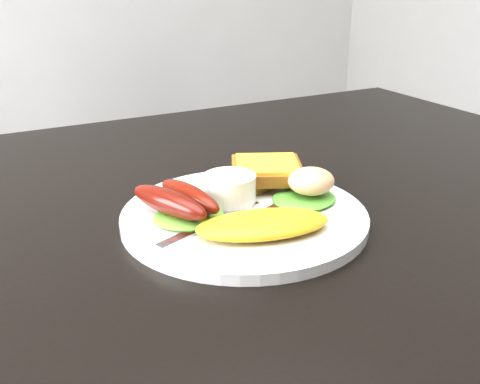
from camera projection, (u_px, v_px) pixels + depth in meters
name	position (u px, v px, depth m)	size (l,w,h in m)	color
dining_table	(222.00, 205.00, 0.72)	(1.20, 0.80, 0.04)	black
person	(200.00, 85.00, 1.36)	(0.53, 0.36, 1.49)	navy
plate	(244.00, 217.00, 0.62)	(0.27, 0.27, 0.01)	white
lettuce_left	(189.00, 216.00, 0.60)	(0.08, 0.07, 0.01)	#3C852B
lettuce_right	(304.00, 198.00, 0.64)	(0.08, 0.07, 0.01)	#3A871E
omelette	(263.00, 224.00, 0.57)	(0.14, 0.07, 0.02)	orange
sausage_a	(169.00, 202.00, 0.59)	(0.03, 0.11, 0.03)	#5B120F
sausage_b	(189.00, 196.00, 0.61)	(0.03, 0.10, 0.03)	#61100B
ramekin	(230.00, 190.00, 0.63)	(0.06, 0.06, 0.03)	white
toast_a	(240.00, 184.00, 0.68)	(0.06, 0.06, 0.01)	brown
toast_b	(267.00, 170.00, 0.69)	(0.08, 0.08, 0.01)	#924D16
potato_salad	(311.00, 181.00, 0.64)	(0.06, 0.05, 0.03)	beige
fork	(211.00, 223.00, 0.59)	(0.15, 0.01, 0.00)	#ADAFB7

